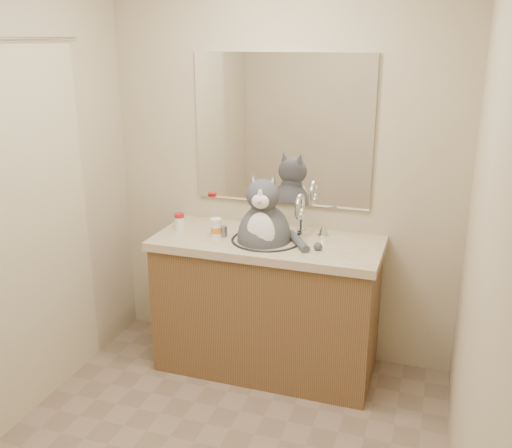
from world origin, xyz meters
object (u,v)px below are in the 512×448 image
Objects in this scene: cat at (264,234)px; pill_bottle_orange at (216,228)px; pill_bottle_redcap at (180,221)px; grey_canister at (224,231)px.

cat is 5.50× the size of pill_bottle_orange.
pill_bottle_redcap is 0.90× the size of pill_bottle_orange.
pill_bottle_redcap is at bearing 169.76° from cat.
pill_bottle_orange reaches higher than pill_bottle_redcap.
cat is 0.29m from pill_bottle_orange.
cat is 0.56m from pill_bottle_redcap.
cat is 6.12× the size of pill_bottle_redcap.
grey_canister is at bearing -6.93° from pill_bottle_redcap.
grey_canister is at bearing 174.58° from cat.
pill_bottle_orange is 1.75× the size of grey_canister.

